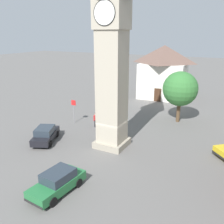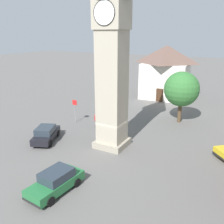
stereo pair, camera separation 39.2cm
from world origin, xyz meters
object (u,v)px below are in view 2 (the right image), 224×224
at_px(clock_tower, 112,25).
at_px(lamp_post, 108,89).
at_px(tree, 182,89).
at_px(car_red_corner, 56,182).
at_px(car_silver_kerb, 46,134).
at_px(road_sign, 75,107).
at_px(pedestrian, 96,118).
at_px(building_shop_left, 166,71).

distance_m(clock_tower, lamp_post, 12.97).
bearing_deg(tree, car_red_corner, -101.88).
relative_size(car_silver_kerb, road_sign, 1.59).
relative_size(car_red_corner, tree, 0.69).
distance_m(pedestrian, road_sign, 3.12).
bearing_deg(building_shop_left, car_red_corner, -86.90).
bearing_deg(clock_tower, tree, 68.17).
distance_m(tree, building_shop_left, 12.27).
height_order(tree, lamp_post, tree).
bearing_deg(clock_tower, pedestrian, 138.36).
xyz_separation_m(building_shop_left, lamp_post, (-4.10, -11.96, -1.07)).
bearing_deg(car_red_corner, clock_tower, 91.03).
distance_m(clock_tower, road_sign, 12.02).
bearing_deg(pedestrian, tree, 37.92).
height_order(clock_tower, lamp_post, clock_tower).
distance_m(building_shop_left, lamp_post, 12.69).
height_order(clock_tower, car_silver_kerb, clock_tower).
bearing_deg(pedestrian, lamp_post, 105.76).
distance_m(clock_tower, car_red_corner, 13.07).
height_order(car_silver_kerb, road_sign, road_sign).
xyz_separation_m(car_silver_kerb, lamp_post, (0.78, 11.08, 2.52)).
xyz_separation_m(pedestrian, tree, (7.96, 6.20, 3.06)).
relative_size(pedestrian, road_sign, 0.60).
bearing_deg(road_sign, building_shop_left, 72.03).
relative_size(car_red_corner, building_shop_left, 0.50).
xyz_separation_m(car_red_corner, tree, (3.77, 17.94, 3.31)).
xyz_separation_m(pedestrian, lamp_post, (-1.49, 5.28, 2.27)).
bearing_deg(lamp_post, tree, 5.57).
bearing_deg(car_red_corner, lamp_post, 108.43).
xyz_separation_m(tree, building_shop_left, (-5.34, 11.04, 0.28)).
xyz_separation_m(car_silver_kerb, car_red_corner, (6.45, -5.94, 0.00)).
bearing_deg(car_red_corner, building_shop_left, 93.10).
height_order(clock_tower, pedestrian, clock_tower).
relative_size(building_shop_left, road_sign, 3.04).
distance_m(car_red_corner, pedestrian, 12.47).
height_order(pedestrian, tree, tree).
bearing_deg(road_sign, car_silver_kerb, -82.88).
relative_size(car_red_corner, pedestrian, 2.52).
height_order(clock_tower, road_sign, clock_tower).
distance_m(clock_tower, car_silver_kerb, 12.20).
distance_m(clock_tower, building_shop_left, 21.90).
xyz_separation_m(clock_tower, car_red_corner, (0.15, -8.16, -10.21)).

